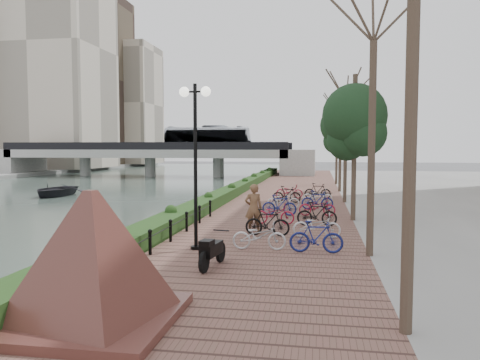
% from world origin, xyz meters
% --- Properties ---
extents(ground, '(220.00, 220.00, 0.00)m').
position_xyz_m(ground, '(0.00, 0.00, 0.00)').
color(ground, '#59595B').
rests_on(ground, ground).
extents(river_water, '(30.00, 130.00, 0.02)m').
position_xyz_m(river_water, '(-15.00, 25.00, 0.01)').
color(river_water, '#43534B').
rests_on(river_water, ground).
extents(promenade, '(8.00, 75.00, 0.50)m').
position_xyz_m(promenade, '(4.00, 17.50, 0.25)').
color(promenade, brown).
rests_on(promenade, ground).
extents(hedge, '(1.10, 56.00, 0.60)m').
position_xyz_m(hedge, '(0.60, 20.00, 0.80)').
color(hedge, '#1E3B15').
rests_on(hedge, promenade).
extents(chain_fence, '(0.10, 14.10, 0.70)m').
position_xyz_m(chain_fence, '(1.40, 2.00, 0.85)').
color(chain_fence, black).
rests_on(chain_fence, promenade).
extents(granite_monument, '(4.67, 4.67, 2.49)m').
position_xyz_m(granite_monument, '(2.32, -4.46, 1.76)').
color(granite_monument, '#4E2321').
rests_on(granite_monument, promenade).
extents(lamppost, '(1.02, 0.32, 5.27)m').
position_xyz_m(lamppost, '(2.58, 1.99, 4.26)').
color(lamppost, black).
rests_on(lamppost, promenade).
extents(motorcycle, '(0.70, 1.57, 0.95)m').
position_xyz_m(motorcycle, '(3.62, -0.14, 0.98)').
color(motorcycle, black).
rests_on(motorcycle, promenade).
extents(pedestrian, '(0.78, 0.63, 1.88)m').
position_xyz_m(pedestrian, '(4.00, 5.22, 1.44)').
color(pedestrian, brown).
rests_on(pedestrian, promenade).
extents(bicycle_parking, '(2.40, 17.32, 1.00)m').
position_xyz_m(bicycle_parking, '(5.49, 9.90, 0.97)').
color(bicycle_parking, silver).
rests_on(bicycle_parking, promenade).
extents(street_trees, '(3.20, 37.12, 6.80)m').
position_xyz_m(street_trees, '(8.00, 12.68, 3.69)').
color(street_trees, '#3C2D23').
rests_on(street_trees, promenade).
extents(bridge, '(36.00, 10.77, 6.50)m').
position_xyz_m(bridge, '(-13.42, 45.00, 3.37)').
color(bridge, gray).
rests_on(bridge, ground).
extents(boat, '(3.36, 4.70, 0.97)m').
position_xyz_m(boat, '(-13.55, 20.47, 0.51)').
color(boat, black).
rests_on(boat, river_water).
extents(far_buildings, '(35.00, 38.00, 38.00)m').
position_xyz_m(far_buildings, '(-41.66, 65.91, 16.12)').
color(far_buildings, beige).
rests_on(far_buildings, far_bank).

